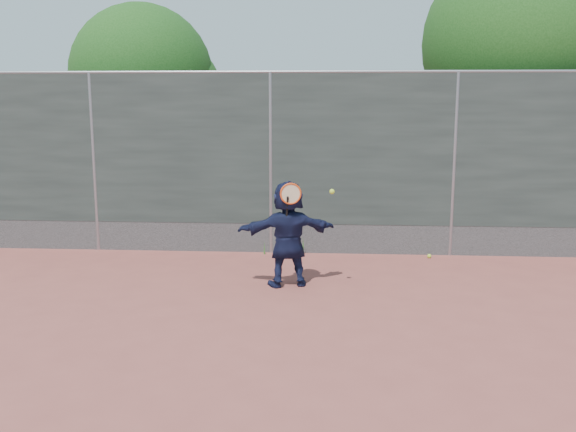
{
  "coord_description": "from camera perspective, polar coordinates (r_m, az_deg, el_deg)",
  "views": [
    {
      "loc": [
        1.0,
        -7.06,
        2.62
      ],
      "look_at": [
        0.42,
        1.59,
        0.99
      ],
      "focal_mm": 40.0,
      "sensor_mm": 36.0,
      "label": 1
    }
  ],
  "objects": [
    {
      "name": "player",
      "position": [
        8.88,
        -0.0,
        -1.57
      ],
      "size": [
        1.44,
        0.78,
        1.49
      ],
      "primitive_type": "imported",
      "rotation": [
        0.0,
        0.0,
        3.41
      ],
      "color": "#161C3D",
      "rests_on": "ground"
    },
    {
      "name": "tree_left",
      "position": [
        14.15,
        -12.18,
        11.7
      ],
      "size": [
        3.15,
        3.0,
        4.53
      ],
      "color": "#382314",
      "rests_on": "ground"
    },
    {
      "name": "weed_clump",
      "position": [
        10.76,
        -0.01,
        -2.72
      ],
      "size": [
        0.68,
        0.07,
        0.3
      ],
      "color": "#387226",
      "rests_on": "ground"
    },
    {
      "name": "swing_action",
      "position": [
        8.56,
        0.59,
        1.9
      ],
      "size": [
        0.73,
        0.18,
        0.51
      ],
      "color": "#E74A15",
      "rests_on": "ground"
    },
    {
      "name": "tree_right",
      "position": [
        13.36,
        20.45,
        13.73
      ],
      "size": [
        3.78,
        3.6,
        5.39
      ],
      "color": "#382314",
      "rests_on": "ground"
    },
    {
      "name": "ball_ground",
      "position": [
        10.78,
        12.44,
        -3.49
      ],
      "size": [
        0.07,
        0.07,
        0.07
      ],
      "primitive_type": "sphere",
      "color": "#C7ED34",
      "rests_on": "ground"
    },
    {
      "name": "fence",
      "position": [
        10.66,
        -1.55,
        5.05
      ],
      "size": [
        20.0,
        0.06,
        3.03
      ],
      "color": "#38423D",
      "rests_on": "ground"
    },
    {
      "name": "ground",
      "position": [
        7.6,
        -4.0,
        -9.55
      ],
      "size": [
        80.0,
        80.0,
        0.0
      ],
      "primitive_type": "plane",
      "color": "#9E4C42",
      "rests_on": "ground"
    }
  ]
}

